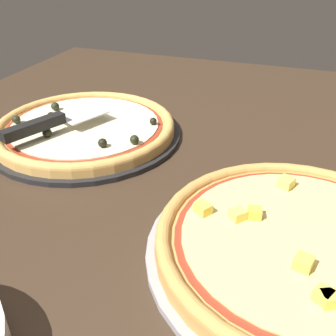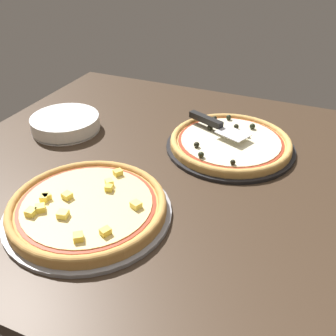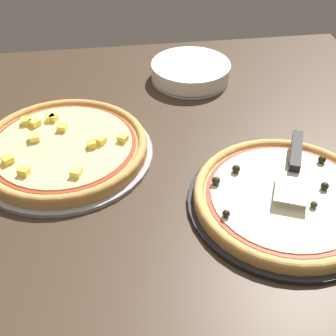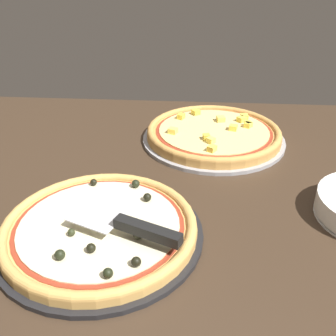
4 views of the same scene
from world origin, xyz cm
name	(u,v)px [view 1 (image 1 of 4)]	position (x,y,z in cm)	size (l,w,h in cm)	color
ground_plane	(150,172)	(0.00, 0.00, -1.80)	(144.49, 119.08, 3.60)	#38281C
pizza_pan_front	(86,134)	(-6.04, -16.73, 0.50)	(39.30, 39.30, 1.00)	black
pizza_front	(85,127)	(-6.02, -16.75, 2.28)	(36.94, 36.94, 3.77)	tan
pizza_pan_back	(299,255)	(16.52, 27.59, 0.50)	(40.13, 40.13, 1.00)	#939399
pizza_back	(302,243)	(16.53, 27.61, 2.57)	(37.72, 37.72, 3.85)	#C68E47
serving_spatula	(45,124)	(1.66, -20.74, 5.59)	(21.93, 12.59, 2.00)	silver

